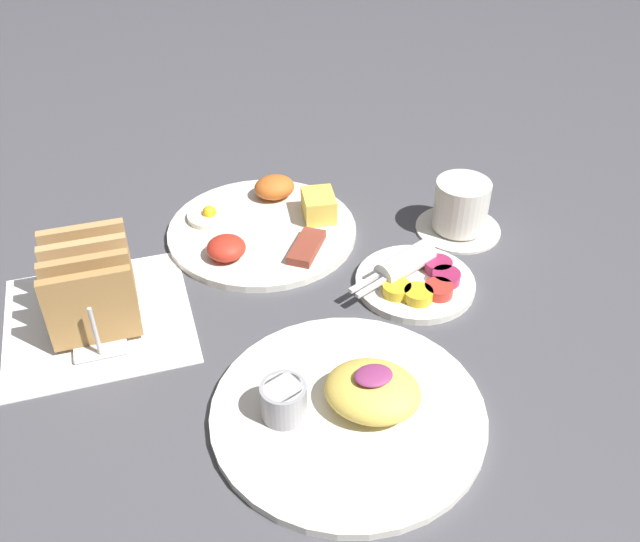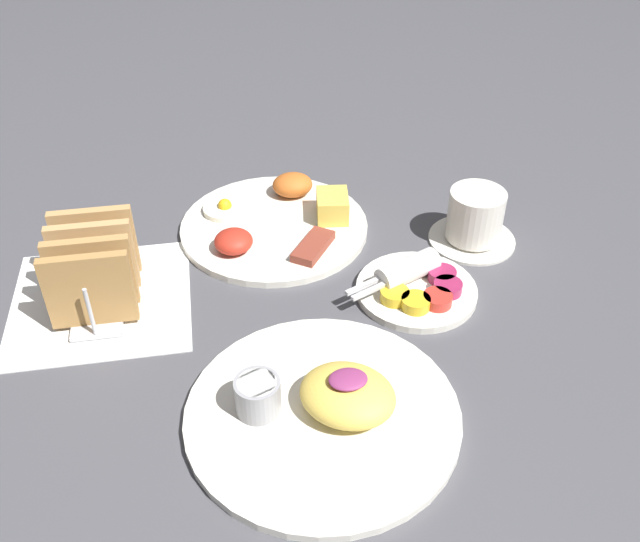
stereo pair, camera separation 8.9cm
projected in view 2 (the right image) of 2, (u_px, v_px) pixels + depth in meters
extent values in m
plane|color=#47474C|center=(290.00, 302.00, 0.89)|extent=(3.00, 3.00, 0.00)
cube|color=white|center=(101.00, 300.00, 0.89)|extent=(0.22, 0.22, 0.00)
cylinder|color=silver|center=(276.00, 227.00, 1.01)|extent=(0.27, 0.27, 0.01)
cube|color=#E5C64C|center=(332.00, 206.00, 1.01)|extent=(0.05, 0.06, 0.04)
ellipsoid|color=#C66023|center=(292.00, 185.00, 1.06)|extent=(0.06, 0.05, 0.03)
cylinder|color=#F4EACC|center=(225.00, 209.00, 1.03)|extent=(0.06, 0.06, 0.01)
sphere|color=yellow|center=(225.00, 205.00, 1.03)|extent=(0.02, 0.02, 0.02)
ellipsoid|color=red|center=(234.00, 241.00, 0.95)|extent=(0.05, 0.05, 0.03)
cube|color=brown|center=(313.00, 246.00, 0.96)|extent=(0.07, 0.08, 0.01)
cylinder|color=silver|center=(416.00, 291.00, 0.90)|extent=(0.15, 0.15, 0.01)
cylinder|color=gold|center=(395.00, 295.00, 0.88)|extent=(0.04, 0.04, 0.01)
cylinder|color=gold|center=(416.00, 303.00, 0.86)|extent=(0.04, 0.04, 0.01)
cylinder|color=red|center=(438.00, 299.00, 0.87)|extent=(0.04, 0.04, 0.01)
cylinder|color=#99234C|center=(448.00, 287.00, 0.89)|extent=(0.04, 0.04, 0.01)
cylinder|color=#99234C|center=(441.00, 274.00, 0.91)|extent=(0.04, 0.04, 0.01)
cylinder|color=white|center=(408.00, 270.00, 0.90)|extent=(0.09, 0.06, 0.03)
cube|color=silver|center=(369.00, 291.00, 0.87)|extent=(0.05, 0.03, 0.00)
cube|color=silver|center=(363.00, 286.00, 0.87)|extent=(0.05, 0.03, 0.00)
cylinder|color=silver|center=(323.00, 414.00, 0.74)|extent=(0.29, 0.29, 0.01)
ellipsoid|color=#EAC651|center=(348.00, 395.00, 0.73)|extent=(0.13, 0.13, 0.04)
ellipsoid|color=#8C3366|center=(348.00, 379.00, 0.72)|extent=(0.04, 0.03, 0.01)
cylinder|color=#99999E|center=(258.00, 396.00, 0.73)|extent=(0.05, 0.05, 0.04)
cylinder|color=white|center=(257.00, 385.00, 0.72)|extent=(0.04, 0.04, 0.01)
cube|color=#B7B7BC|center=(101.00, 298.00, 0.89)|extent=(0.06, 0.15, 0.01)
cube|color=#AA7C44|center=(89.00, 290.00, 0.82)|extent=(0.10, 0.01, 0.10)
cube|color=#B0824A|center=(91.00, 273.00, 0.85)|extent=(0.10, 0.01, 0.10)
cube|color=tan|center=(94.00, 257.00, 0.87)|extent=(0.10, 0.01, 0.10)
cube|color=tan|center=(96.00, 242.00, 0.89)|extent=(0.10, 0.01, 0.10)
cylinder|color=#B7B7BC|center=(90.00, 312.00, 0.81)|extent=(0.01, 0.00, 0.07)
cylinder|color=#B7B7BC|center=(99.00, 242.00, 0.92)|extent=(0.01, 0.01, 0.07)
cylinder|color=silver|center=(472.00, 238.00, 0.99)|extent=(0.12, 0.12, 0.01)
cylinder|color=silver|center=(475.00, 215.00, 0.97)|extent=(0.08, 0.08, 0.07)
cylinder|color=#381E0F|center=(478.00, 196.00, 0.95)|extent=(0.06, 0.06, 0.01)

